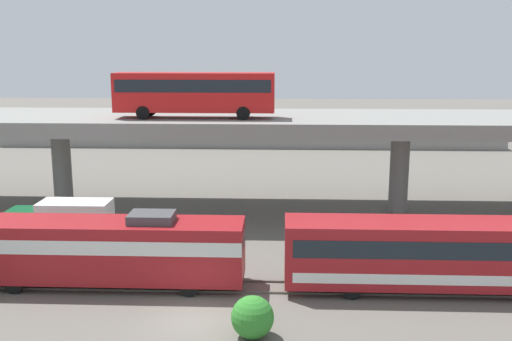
{
  "coord_description": "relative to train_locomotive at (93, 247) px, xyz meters",
  "views": [
    {
      "loc": [
        4.15,
        -26.39,
        12.82
      ],
      "look_at": [
        2.06,
        23.32,
        2.58
      ],
      "focal_mm": 41.48,
      "sensor_mm": 36.0,
      "label": 1
    }
  ],
  "objects": [
    {
      "name": "parked_car_3",
      "position": [
        -0.45,
        48.8,
        0.35
      ],
      "size": [
        4.05,
        1.87,
        1.5
      ],
      "color": "black",
      "rests_on": "pier_parking_lot"
    },
    {
      "name": "parked_car_7",
      "position": [
        22.87,
        51.3,
        0.35
      ],
      "size": [
        4.26,
        1.85,
        1.5
      ],
      "rotation": [
        0.0,
        0.0,
        3.14
      ],
      "color": "maroon",
      "rests_on": "pier_parking_lot"
    },
    {
      "name": "parked_car_2",
      "position": [
        14.94,
        52.45,
        0.35
      ],
      "size": [
        4.06,
        1.96,
        1.5
      ],
      "color": "silver",
      "rests_on": "pier_parking_lot"
    },
    {
      "name": "parked_car_5",
      "position": [
        6.24,
        51.38,
        0.35
      ],
      "size": [
        4.44,
        1.99,
        1.5
      ],
      "color": "black",
      "rests_on": "pier_parking_lot"
    },
    {
      "name": "train_coach_lead",
      "position": [
        20.54,
        -0.0,
        -0.02
      ],
      "size": [
        20.08,
        3.04,
        3.86
      ],
      "rotation": [
        0.0,
        0.0,
        3.14
      ],
      "color": "maroon",
      "rests_on": "ground_plane"
    },
    {
      "name": "pier_parking_lot",
      "position": [
        6.07,
        51.0,
        -1.31
      ],
      "size": [
        66.68,
        10.45,
        1.77
      ],
      "primitive_type": "cube",
      "color": "gray",
      "rests_on": "ground_plane"
    },
    {
      "name": "parked_car_4",
      "position": [
        -5.22,
        53.49,
        0.35
      ],
      "size": [
        4.14,
        1.95,
        1.5
      ],
      "rotation": [
        0.0,
        0.0,
        3.14
      ],
      "color": "navy",
      "rests_on": "pier_parking_lot"
    },
    {
      "name": "parked_car_1",
      "position": [
        20.34,
        53.48,
        0.35
      ],
      "size": [
        4.56,
        1.92,
        1.5
      ],
      "rotation": [
        0.0,
        0.0,
        3.14
      ],
      "color": "#0C4C26",
      "rests_on": "pier_parking_lot"
    },
    {
      "name": "train_locomotive",
      "position": [
        0.0,
        0.0,
        0.0
      ],
      "size": [
        16.08,
        3.04,
        4.18
      ],
      "rotation": [
        0.0,
        0.0,
        3.14
      ],
      "color": "maroon",
      "rests_on": "ground_plane"
    },
    {
      "name": "service_truck_west",
      "position": [
        -4.11,
        6.55,
        -0.56
      ],
      "size": [
        6.8,
        2.46,
        3.04
      ],
      "rotation": [
        0.0,
        0.0,
        3.14
      ],
      "color": "#0C4C26",
      "rests_on": "ground_plane"
    },
    {
      "name": "transit_bus_on_overpass",
      "position": [
        3.72,
        14.1,
        7.56
      ],
      "size": [
        12.0,
        2.68,
        3.4
      ],
      "rotation": [
        0.0,
        0.0,
        3.14
      ],
      "color": "red",
      "rests_on": "highway_overpass"
    },
    {
      "name": "parked_car_6",
      "position": [
        -11.08,
        50.84,
        0.35
      ],
      "size": [
        4.33,
        1.93,
        1.5
      ],
      "color": "#515459",
      "rests_on": "pier_parking_lot"
    },
    {
      "name": "harbor_water",
      "position": [
        6.07,
        74.0,
        -2.19
      ],
      "size": [
        140.0,
        36.0,
        0.01
      ],
      "primitive_type": "cube",
      "color": "#385B7A",
      "rests_on": "ground_plane"
    },
    {
      "name": "highway_overpass",
      "position": [
        6.07,
        16.0,
        4.76
      ],
      "size": [
        96.0,
        11.18,
        7.7
      ],
      "color": "gray",
      "rests_on": "ground_plane"
    },
    {
      "name": "ground_plane",
      "position": [
        6.07,
        -4.0,
        -2.19
      ],
      "size": [
        260.0,
        260.0,
        0.0
      ],
      "primitive_type": "plane",
      "color": "#605B54"
    },
    {
      "name": "shrub_right",
      "position": [
        9.03,
        -5.69,
        -1.21
      ],
      "size": [
        1.96,
        1.96,
        1.96
      ],
      "primitive_type": "sphere",
      "color": "#30822B",
      "rests_on": "ground_plane"
    },
    {
      "name": "rail_strip_far",
      "position": [
        6.07,
        0.78,
        -2.13
      ],
      "size": [
        110.0,
        0.12,
        0.12
      ],
      "primitive_type": "cube",
      "color": "#59544C",
      "rests_on": "ground_plane"
    },
    {
      "name": "rail_strip_near",
      "position": [
        6.07,
        -0.78,
        -2.13
      ],
      "size": [
        110.0,
        0.12,
        0.12
      ],
      "primitive_type": "cube",
      "color": "#59544C",
      "rests_on": "ground_plane"
    },
    {
      "name": "parked_car_0",
      "position": [
        30.78,
        51.61,
        0.35
      ],
      "size": [
        4.48,
        1.83,
        1.5
      ],
      "color": "#0C4C26",
      "rests_on": "pier_parking_lot"
    }
  ]
}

